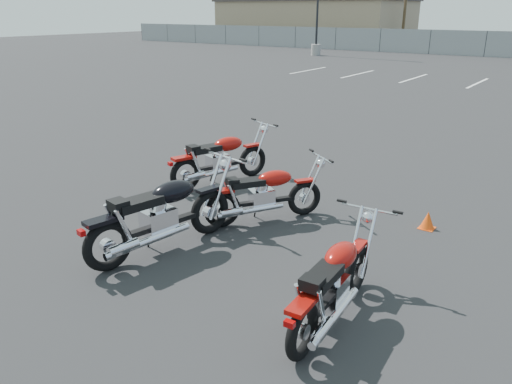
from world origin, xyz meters
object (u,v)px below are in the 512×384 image
Objects in this scene: motorcycle_second_black at (162,215)px; motorcycle_rear_red at (334,284)px; motorcycle_front_red at (220,159)px; motorcycle_third_red at (264,194)px.

motorcycle_rear_red is (2.71, -0.15, -0.08)m from motorcycle_second_black.
motorcycle_second_black is (1.19, -2.71, 0.04)m from motorcycle_front_red.
motorcycle_front_red reaches higher than motorcycle_rear_red.
motorcycle_front_red is 2.96m from motorcycle_second_black.
motorcycle_rear_red is (3.90, -2.87, -0.03)m from motorcycle_front_red.
motorcycle_second_black is at bearing -66.31° from motorcycle_front_red.
motorcycle_front_red reaches higher than motorcycle_third_red.
motorcycle_second_black is 1.77m from motorcycle_third_red.
motorcycle_front_red is 4.84m from motorcycle_rear_red.
motorcycle_rear_red is at bearing -40.37° from motorcycle_third_red.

